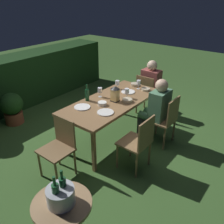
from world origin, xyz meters
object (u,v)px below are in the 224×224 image
(wine_glass_a, at_px, (117,83))
(bowl_olives, at_px, (146,89))
(bowl_dip, at_px, (127,100))
(potted_plant_corner, at_px, (12,107))
(dining_table, at_px, (112,103))
(person_in_rust, at_px, (152,84))
(chair_side_left_b, at_px, (166,119))
(person_in_green, at_px, (156,107))
(bowl_bread, at_px, (102,103))
(side_table, at_px, (64,219))
(chair_head_far, at_px, (147,93))
(bowl_salad, at_px, (135,84))
(wine_glass_d, at_px, (127,91))
(plate_c, at_px, (82,107))
(plate_b, at_px, (128,92))
(wine_glass_c, at_px, (100,91))
(ice_bucket, at_px, (61,195))
(plate_a, at_px, (105,112))
(chair_head_near, at_px, (59,145))
(chair_side_left_a, at_px, (138,141))
(green_bottle_on_table, at_px, (87,94))
(wine_glass_b, at_px, (139,83))
(lantern_centerpiece, at_px, (115,93))

(wine_glass_a, height_order, bowl_olives, wine_glass_a)
(bowl_dip, height_order, potted_plant_corner, bowl_dip)
(dining_table, bearing_deg, person_in_rust, 0.00)
(chair_side_left_b, relative_size, person_in_green, 0.76)
(bowl_bread, relative_size, side_table, 0.22)
(chair_head_far, height_order, bowl_olives, chair_head_far)
(side_table, bearing_deg, bowl_dip, 18.62)
(bowl_salad, height_order, bowl_dip, bowl_dip)
(wine_glass_d, distance_m, plate_c, 0.83)
(plate_b, distance_m, bowl_bread, 0.71)
(wine_glass_c, bearing_deg, person_in_rust, -10.33)
(ice_bucket, bearing_deg, wine_glass_c, 31.54)
(dining_table, bearing_deg, plate_a, -154.24)
(bowl_olives, relative_size, side_table, 0.24)
(plate_b, xyz_separation_m, side_table, (-2.40, -0.92, -0.31))
(chair_side_left_b, xyz_separation_m, plate_c, (-0.93, 1.01, 0.27))
(side_table, xyz_separation_m, ice_bucket, (0.00, 0.00, 0.32))
(wine_glass_a, bearing_deg, wine_glass_d, -120.79)
(dining_table, height_order, chair_head_far, chair_head_far)
(chair_head_near, relative_size, potted_plant_corner, 1.35)
(wine_glass_d, height_order, bowl_salad, wine_glass_d)
(wine_glass_c, distance_m, plate_c, 0.51)
(bowl_dip, distance_m, side_table, 2.19)
(dining_table, distance_m, plate_b, 0.47)
(person_in_green, xyz_separation_m, bowl_salad, (0.39, 0.69, 0.14))
(chair_side_left_a, bearing_deg, plate_b, 42.10)
(bowl_salad, xyz_separation_m, potted_plant_corner, (-1.60, 1.82, -0.43))
(dining_table, relative_size, bowl_salad, 12.12)
(dining_table, distance_m, green_bottle_on_table, 0.45)
(chair_head_near, relative_size, wine_glass_c, 5.15)
(wine_glass_b, height_order, potted_plant_corner, wine_glass_b)
(wine_glass_a, relative_size, wine_glass_c, 1.00)
(green_bottle_on_table, relative_size, wine_glass_a, 1.72)
(wine_glass_c, bearing_deg, person_in_green, -63.45)
(green_bottle_on_table, bearing_deg, chair_head_near, -160.77)
(chair_side_left_b, distance_m, wine_glass_d, 0.80)
(wine_glass_d, bearing_deg, plate_a, -174.01)
(chair_side_left_b, bearing_deg, lantern_centerpiece, 118.90)
(person_in_green, height_order, wine_glass_c, person_in_green)
(green_bottle_on_table, height_order, plate_b, green_bottle_on_table)
(wine_glass_d, distance_m, bowl_olives, 0.51)
(wine_glass_a, height_order, bowl_salad, wine_glass_a)
(dining_table, xyz_separation_m, chair_side_left_a, (-0.42, -0.81, -0.21))
(wine_glass_a, bearing_deg, chair_side_left_a, -130.18)
(chair_side_left_a, distance_m, lantern_centerpiece, 0.96)
(person_in_rust, xyz_separation_m, wine_glass_b, (-0.67, -0.07, 0.23))
(chair_side_left_b, bearing_deg, green_bottle_on_table, 121.13)
(plate_a, xyz_separation_m, bowl_olives, (1.15, -0.02, 0.01))
(plate_a, bearing_deg, chair_head_near, 165.15)
(chair_head_near, relative_size, person_in_rust, 0.76)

